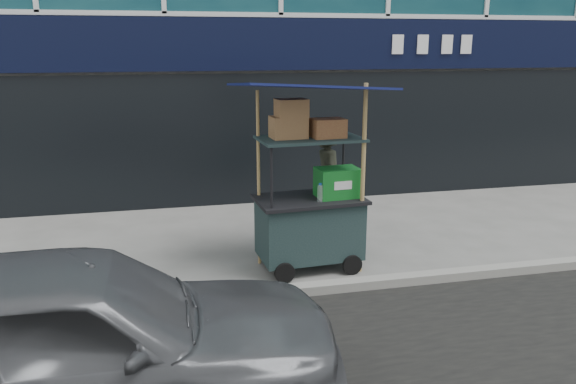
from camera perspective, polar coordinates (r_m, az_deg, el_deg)
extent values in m
plane|color=slate|center=(7.18, 5.95, -9.17)|extent=(80.00, 80.00, 0.00)
cube|color=gray|center=(6.99, 6.50, -9.36)|extent=(80.00, 0.18, 0.12)
cube|color=black|center=(10.29, -0.70, 14.77)|extent=(15.68, 0.06, 0.90)
cube|color=black|center=(10.47, -0.72, 5.42)|extent=(15.68, 0.04, 2.40)
cube|color=black|center=(7.44, 2.16, -3.73)|extent=(1.36, 0.85, 0.76)
cylinder|color=black|center=(7.10, -0.33, -8.24)|extent=(0.26, 0.07, 0.26)
cylinder|color=black|center=(7.39, 6.55, -7.38)|extent=(0.26, 0.07, 0.26)
cube|color=black|center=(7.32, 2.20, -0.74)|extent=(1.45, 0.95, 0.04)
cylinder|color=black|center=(6.75, -1.68, 1.32)|extent=(0.03, 0.03, 0.82)
cylinder|color=black|center=(7.15, 7.63, 1.96)|extent=(0.03, 0.03, 0.82)
cylinder|color=black|center=(7.37, -3.02, 2.45)|extent=(0.03, 0.03, 0.82)
cylinder|color=black|center=(7.73, 5.64, 3.00)|extent=(0.03, 0.03, 0.82)
cube|color=black|center=(7.15, 2.26, 5.41)|extent=(1.36, 0.85, 0.03)
cylinder|color=#AA7D4D|center=(7.17, 7.60, 1.11)|extent=(0.06, 0.06, 2.45)
cylinder|color=#AA7D4D|center=(7.40, -3.00, 1.22)|extent=(0.05, 0.05, 2.34)
cube|color=#0B1040|center=(7.07, 2.31, 10.65)|extent=(1.94, 1.43, 0.22)
cube|color=#0D5813|center=(7.34, 5.05, 0.98)|extent=(0.57, 0.42, 0.38)
cylinder|color=silver|center=(7.11, 3.28, -0.13)|extent=(0.08, 0.08, 0.22)
cylinder|color=#1748B3|center=(7.08, 3.29, 0.81)|extent=(0.04, 0.04, 0.02)
cube|color=brown|center=(7.09, 0.03, 6.60)|extent=(0.46, 0.36, 0.27)
cube|color=olive|center=(7.15, 4.07, 6.50)|extent=(0.43, 0.33, 0.24)
cube|color=brown|center=(7.05, 0.34, 8.56)|extent=(0.40, 0.31, 0.22)
imported|color=black|center=(8.19, 4.17, 0.58)|extent=(0.53, 0.72, 1.80)
imported|color=#4F5256|center=(4.72, -21.44, -13.90)|extent=(4.26, 1.73, 1.45)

